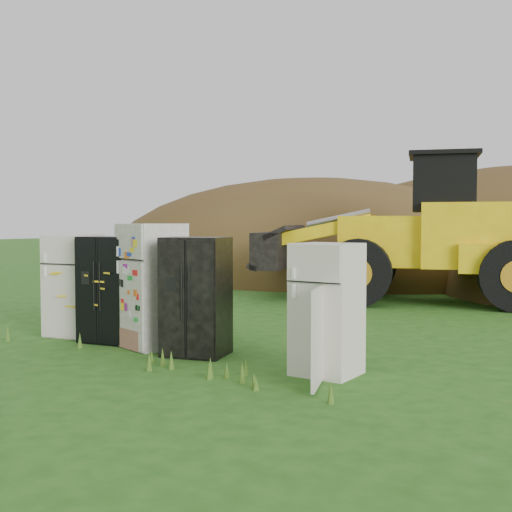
{
  "coord_description": "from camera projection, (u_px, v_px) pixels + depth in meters",
  "views": [
    {
      "loc": [
        6.3,
        -7.07,
        1.92
      ],
      "look_at": [
        -0.08,
        2.0,
        1.34
      ],
      "focal_mm": 45.0,
      "sensor_mm": 36.0,
      "label": 1
    }
  ],
  "objects": [
    {
      "name": "ground",
      "position": [
        183.0,
        352.0,
        9.49
      ],
      "size": [
        120.0,
        120.0,
        0.0
      ],
      "primitive_type": "plane",
      "color": "#225316",
      "rests_on": "ground"
    },
    {
      "name": "fridge_leftmost",
      "position": [
        74.0,
        285.0,
        10.83
      ],
      "size": [
        0.9,
        0.88,
        1.72
      ],
      "primitive_type": null,
      "rotation": [
        0.0,
        0.0,
        0.22
      ],
      "color": "silver",
      "rests_on": "ground"
    },
    {
      "name": "fridge_black_side",
      "position": [
        112.0,
        289.0,
        10.29
      ],
      "size": [
        1.01,
        0.86,
        1.69
      ],
      "primitive_type": null,
      "rotation": [
        0.0,
        0.0,
        0.2
      ],
      "color": "black",
      "rests_on": "ground"
    },
    {
      "name": "fridge_sticker",
      "position": [
        153.0,
        285.0,
        9.84
      ],
      "size": [
        1.02,
        0.97,
        1.9
      ],
      "primitive_type": null,
      "rotation": [
        0.0,
        0.0,
        -0.26
      ],
      "color": "silver",
      "rests_on": "ground"
    },
    {
      "name": "fridge_dark_mid",
      "position": [
        196.0,
        296.0,
        9.24
      ],
      "size": [
        1.05,
        0.94,
        1.71
      ],
      "primitive_type": null,
      "rotation": [
        0.0,
        0.0,
        0.31
      ],
      "color": "black",
      "rests_on": "ground"
    },
    {
      "name": "fridge_open_door",
      "position": [
        327.0,
        309.0,
        8.06
      ],
      "size": [
        0.77,
        0.71,
        1.66
      ],
      "primitive_type": null,
      "rotation": [
        0.0,
        0.0,
        0.02
      ],
      "color": "silver",
      "rests_on": "ground"
    },
    {
      "name": "wheel_loader",
      "position": [
        404.0,
        228.0,
        15.46
      ],
      "size": [
        7.93,
        5.38,
        3.56
      ],
      "primitive_type": null,
      "rotation": [
        0.0,
        0.0,
        0.36
      ],
      "color": "yellow",
      "rests_on": "ground"
    },
    {
      "name": "dirt_mound_left",
      "position": [
        304.0,
        273.0,
        24.31
      ],
      "size": [
        17.43,
        13.07,
        7.16
      ],
      "primitive_type": "ellipsoid",
      "color": "#4C3518",
      "rests_on": "ground"
    }
  ]
}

